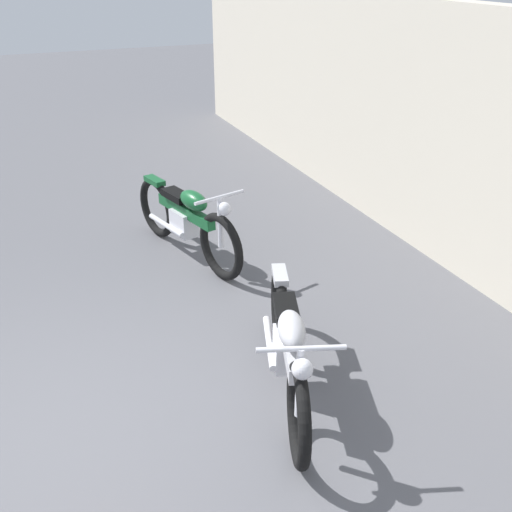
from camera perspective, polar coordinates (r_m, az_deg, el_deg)
ground_plane at (r=4.66m, az=-18.62°, el=-17.34°), size 40.00×40.00×0.00m
motorcycle_green at (r=6.80m, az=-6.69°, el=3.54°), size 2.09×0.79×0.96m
motorcycle_silver at (r=4.63m, az=3.09°, el=-8.80°), size 2.00×0.89×0.94m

